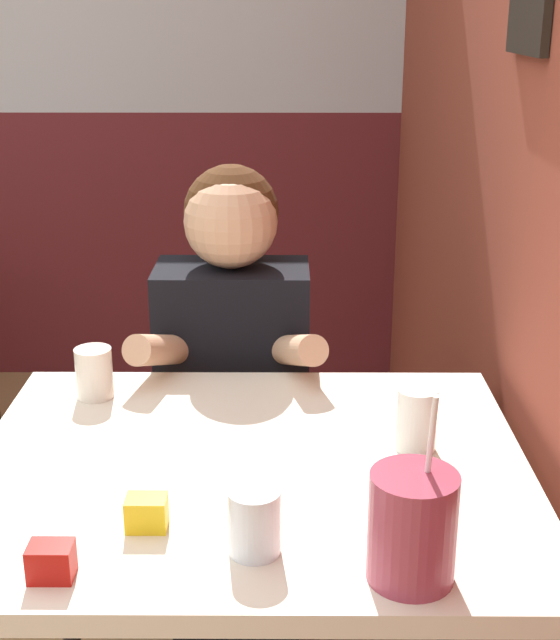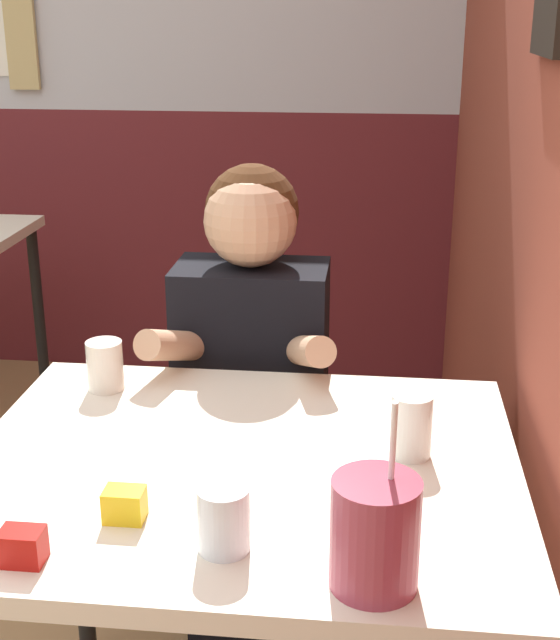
# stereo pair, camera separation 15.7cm
# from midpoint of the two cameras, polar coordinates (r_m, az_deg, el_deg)

# --- Properties ---
(brick_wall_right) EXTENTS (0.08, 4.55, 2.70)m
(brick_wall_right) POSITION_cam_midpoint_polar(r_m,az_deg,el_deg) (2.30, 10.86, 15.57)
(brick_wall_right) COLOR brown
(brick_wall_right) RESTS_ON ground_plane
(back_wall) EXTENTS (5.92, 0.09, 2.70)m
(back_wall) POSITION_cam_midpoint_polar(r_m,az_deg,el_deg) (3.73, -17.52, 16.49)
(back_wall) COLOR silver
(back_wall) RESTS_ON ground_plane
(main_table) EXTENTS (0.94, 0.79, 0.77)m
(main_table) POSITION_cam_midpoint_polar(r_m,az_deg,el_deg) (1.55, -4.88, -11.68)
(main_table) COLOR beige
(main_table) RESTS_ON ground_plane
(person_seated) EXTENTS (0.42, 0.41, 1.17)m
(person_seated) POSITION_cam_midpoint_polar(r_m,az_deg,el_deg) (2.07, -5.14, -5.53)
(person_seated) COLOR black
(person_seated) RESTS_ON ground_plane
(cocktail_pitcher) EXTENTS (0.12, 0.12, 0.27)m
(cocktail_pitcher) POSITION_cam_midpoint_polar(r_m,az_deg,el_deg) (1.20, 4.69, -13.17)
(cocktail_pitcher) COLOR #99384C
(cocktail_pitcher) RESTS_ON main_table
(glass_near_pitcher) EXTENTS (0.07, 0.07, 0.10)m
(glass_near_pitcher) POSITION_cam_midpoint_polar(r_m,az_deg,el_deg) (1.27, -5.29, -12.81)
(glass_near_pitcher) COLOR silver
(glass_near_pitcher) RESTS_ON main_table
(glass_center) EXTENTS (0.07, 0.07, 0.11)m
(glass_center) POSITION_cam_midpoint_polar(r_m,az_deg,el_deg) (1.54, 5.83, -6.40)
(glass_center) COLOR silver
(glass_center) RESTS_ON main_table
(glass_far_side) EXTENTS (0.07, 0.07, 0.10)m
(glass_far_side) POSITION_cam_midpoint_polar(r_m,az_deg,el_deg) (1.79, -14.30, -3.35)
(glass_far_side) COLOR silver
(glass_far_side) RESTS_ON main_table
(condiment_ketchup) EXTENTS (0.06, 0.04, 0.05)m
(condiment_ketchup) POSITION_cam_midpoint_polar(r_m,az_deg,el_deg) (1.29, -17.98, -14.59)
(condiment_ketchup) COLOR #B7140F
(condiment_ketchup) RESTS_ON main_table
(condiment_mustard) EXTENTS (0.06, 0.04, 0.05)m
(condiment_mustard) POSITION_cam_midpoint_polar(r_m,az_deg,el_deg) (1.36, -11.92, -12.08)
(condiment_mustard) COLOR yellow
(condiment_mustard) RESTS_ON main_table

